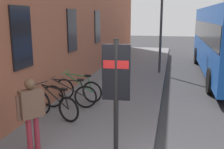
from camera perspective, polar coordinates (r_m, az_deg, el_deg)
ground at (r=10.54m, az=16.28°, el=-4.17°), size 60.00×60.00×0.00m
sidewalk_pavement at (r=12.60m, az=3.25°, el=-0.67°), size 24.00×3.50×0.12m
bicycle_far_end at (r=7.59m, az=-12.30°, el=-6.44°), size 0.72×1.69×0.97m
bicycle_mid_rack at (r=8.35m, az=-9.23°, el=-4.55°), size 0.51×1.75×0.97m
bicycle_beside_lamp at (r=8.99m, az=-7.28°, el=-3.24°), size 0.49×1.76×0.97m
transit_info_sign at (r=5.15m, az=0.90°, el=-1.22°), size 0.13×0.55×2.40m
pedestrian_crossing_street at (r=5.69m, az=-17.05°, el=-6.98°), size 0.50×0.46×1.59m
street_lamp at (r=13.39m, az=10.68°, el=13.38°), size 0.28×0.28×5.16m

